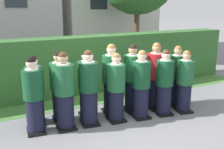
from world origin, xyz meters
TOP-DOWN VIEW (x-y plane):
  - ground_plane at (0.00, 0.00)m, footprint 60.00×60.00m
  - student_front_row_0 at (-1.80, 0.23)m, footprint 0.42×0.50m
  - student_front_row_1 at (-1.17, 0.14)m, footprint 0.44×0.51m
  - student_front_row_2 at (-0.63, 0.11)m, footprint 0.46×0.56m
  - student_front_row_3 at (-0.01, 0.00)m, footprint 0.41×0.48m
  - student_front_row_4 at (0.60, -0.10)m, footprint 0.42×0.50m
  - student_front_row_5 at (1.21, -0.18)m, footprint 0.46×0.55m
  - student_front_row_6 at (1.76, -0.27)m, footprint 0.44×0.53m
  - student_rear_row_0 at (-1.68, 0.70)m, footprint 0.43×0.53m
  - student_rear_row_1 at (-1.15, 0.59)m, footprint 0.43×0.54m
  - student_rear_row_2 at (-0.51, 0.54)m, footprint 0.42×0.53m
  - student_rear_row_3 at (0.10, 0.47)m, footprint 0.46×0.54m
  - student_rear_row_4 at (0.64, 0.38)m, footprint 0.45×0.53m
  - student_in_red_blazer at (1.25, 0.25)m, footprint 0.46×0.54m
  - student_rear_row_6 at (1.88, 0.19)m, footprint 0.42×0.53m
  - hedge at (0.00, 2.36)m, footprint 10.67×0.70m
  - lawn_strip at (0.00, 1.56)m, footprint 10.67×0.90m

SIDE VIEW (x-z plane):
  - ground_plane at x=0.00m, z-range 0.00..0.00m
  - lawn_strip at x=0.00m, z-range 0.00..0.01m
  - student_front_row_6 at x=1.76m, z-range -0.04..1.52m
  - student_rear_row_0 at x=-1.68m, z-range -0.04..1.52m
  - student_front_row_3 at x=-0.01m, z-range -0.04..1.56m
  - student_rear_row_6 at x=1.88m, z-range -0.04..1.56m
  - student_rear_row_2 at x=-0.51m, z-range -0.04..1.56m
  - student_front_row_5 at x=1.21m, z-range -0.04..1.56m
  - student_front_row_0 at x=-1.80m, z-range -0.04..1.58m
  - student_front_row_4 at x=0.60m, z-range -0.04..1.59m
  - student_rear_row_1 at x=-1.15m, z-range -0.04..1.59m
  - student_front_row_2 at x=-0.63m, z-range -0.04..1.65m
  - student_rear_row_4 at x=0.64m, z-range -0.04..1.65m
  - student_front_row_1 at x=-1.17m, z-range -0.04..1.65m
  - student_in_red_blazer at x=1.25m, z-range -0.04..1.67m
  - student_rear_row_3 at x=0.10m, z-range -0.04..1.69m
  - hedge at x=0.00m, z-range 0.00..1.70m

